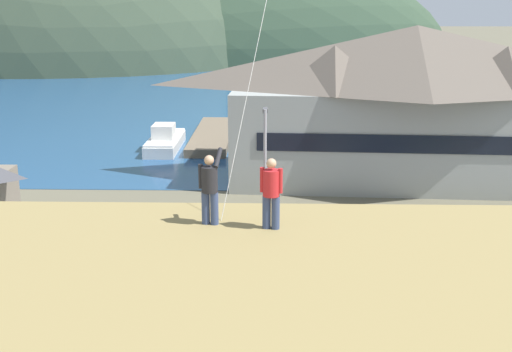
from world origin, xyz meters
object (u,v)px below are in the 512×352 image
at_px(wharf_dock, 213,136).
at_px(moored_boat_outer_mooring, 253,136).
at_px(storage_shed_waterside, 296,148).
at_px(harbor_lodge, 413,100).
at_px(parked_car_mid_row_center, 209,286).
at_px(parked_car_lone_by_shed, 343,307).
at_px(parked_car_front_row_silver, 428,243).
at_px(moored_boat_wharfside, 165,141).
at_px(parking_light_pole, 265,161).
at_px(person_companion, 271,191).
at_px(parked_car_mid_row_far, 89,314).
at_px(parked_car_corner_spot, 168,243).
at_px(person_kite_flyer, 210,187).
at_px(parked_car_back_row_left, 277,243).

height_order(wharf_dock, moored_boat_outer_mooring, moored_boat_outer_mooring).
bearing_deg(storage_shed_waterside, moored_boat_outer_mooring, 106.14).
xyz_separation_m(harbor_lodge, parked_car_mid_row_center, (-11.56, -19.23, -4.31)).
bearing_deg(wharf_dock, storage_shed_waterside, -62.96).
relative_size(parked_car_lone_by_shed, parked_car_front_row_silver, 1.01).
bearing_deg(moored_boat_outer_mooring, moored_boat_wharfside, -164.17).
bearing_deg(moored_boat_outer_mooring, harbor_lodge, -44.42).
bearing_deg(parked_car_front_row_silver, parking_light_pole, 150.67).
relative_size(parked_car_front_row_silver, person_companion, 2.44).
relative_size(parked_car_mid_row_far, person_companion, 2.41).
xyz_separation_m(moored_boat_wharfside, person_companion, (8.62, -35.64, 6.47)).
height_order(moored_boat_outer_mooring, parked_car_mid_row_center, moored_boat_outer_mooring).
bearing_deg(parked_car_corner_spot, storage_shed_waterside, 66.41).
relative_size(storage_shed_waterside, parked_car_lone_by_shed, 1.22).
height_order(parked_car_mid_row_far, parked_car_corner_spot, same).
bearing_deg(wharf_dock, person_kite_flyer, -84.77).
bearing_deg(parking_light_pole, person_kite_flyer, -94.06).
relative_size(moored_boat_outer_mooring, parked_car_lone_by_shed, 1.70).
height_order(parked_car_lone_by_shed, person_kite_flyer, person_kite_flyer).
distance_m(moored_boat_wharfside, parked_car_back_row_left, 24.90).
relative_size(parked_car_corner_spot, person_kite_flyer, 2.31).
height_order(moored_boat_wharfside, parking_light_pole, parking_light_pole).
bearing_deg(person_kite_flyer, moored_boat_outer_mooring, 90.18).
height_order(harbor_lodge, person_companion, harbor_lodge).
bearing_deg(storage_shed_waterside, parked_car_corner_spot, -113.59).
bearing_deg(parked_car_lone_by_shed, moored_boat_wharfside, 110.87).
bearing_deg(parked_car_mid_row_far, parked_car_back_row_left, 46.45).
bearing_deg(parked_car_mid_row_far, parked_car_mid_row_center, 30.85).
relative_size(moored_boat_outer_mooring, person_companion, 4.18).
height_order(parked_car_mid_row_far, person_kite_flyer, person_kite_flyer).
xyz_separation_m(wharf_dock, parking_light_pole, (4.77, -22.99, 3.45)).
bearing_deg(wharf_dock, parked_car_back_row_left, -78.86).
xyz_separation_m(parked_car_mid_row_far, person_kite_flyer, (4.83, -5.16, 6.15)).
bearing_deg(parked_car_corner_spot, person_kite_flyer, -75.34).
bearing_deg(parked_car_lone_by_shed, parked_car_back_row_left, 110.69).
relative_size(harbor_lodge, person_companion, 14.45).
bearing_deg(person_companion, parked_car_mid_row_center, 106.92).
distance_m(parked_car_corner_spot, parked_car_front_row_silver, 11.70).
bearing_deg(parked_car_corner_spot, parked_car_back_row_left, 0.92).
bearing_deg(parked_car_lone_by_shed, parked_car_mid_row_center, 162.33).
height_order(storage_shed_waterside, person_kite_flyer, person_kite_flyer).
bearing_deg(person_kite_flyer, storage_shed_waterside, 83.31).
height_order(moored_boat_outer_mooring, parked_car_corner_spot, moored_boat_outer_mooring).
height_order(moored_boat_outer_mooring, parked_car_back_row_left, moored_boat_outer_mooring).
height_order(parked_car_back_row_left, person_companion, person_companion).
height_order(wharf_dock, parking_light_pole, parking_light_pole).
height_order(parked_car_corner_spot, parked_car_mid_row_center, same).
distance_m(wharf_dock, parked_car_corner_spot, 27.37).
bearing_deg(parked_car_corner_spot, person_companion, -69.33).
bearing_deg(parked_car_back_row_left, parked_car_mid_row_far, -133.55).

